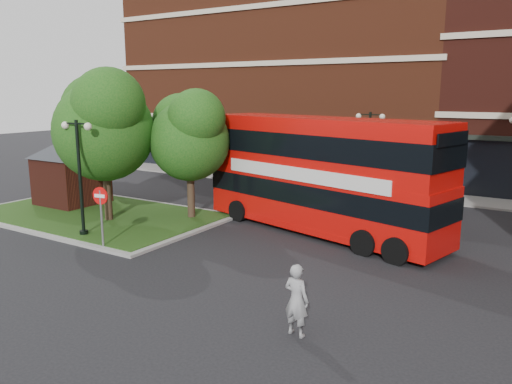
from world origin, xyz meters
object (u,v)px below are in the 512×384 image
Objects in this scene: bus at (320,167)px; car_silver at (298,179)px; woman at (296,300)px; car_white at (395,187)px.

bus is 2.89× the size of car_silver.
car_silver is at bearing -55.97° from woman.
car_white is (-2.86, 18.07, -0.28)m from woman.
bus is 9.98m from car_silver.
woman is 19.42m from car_silver.
woman is at bearing -54.13° from bus.
woman is 0.46× the size of car_silver.
woman is at bearing -178.90° from car_white.
bus is at bearing 167.52° from car_white.
bus is at bearing -61.51° from woman.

